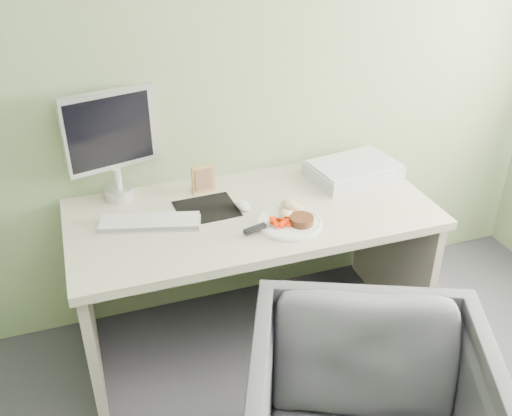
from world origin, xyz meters
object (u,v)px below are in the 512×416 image
object	(u,v)px
monitor	(112,140)
desk	(252,245)
plate	(289,223)
scanner	(353,171)

from	to	relation	value
monitor	desk	bearing A→B (deg)	-44.82
plate	scanner	xyz separation A→B (m)	(0.46, 0.31, 0.03)
monitor	plate	bearing A→B (deg)	-50.93
desk	scanner	world-z (taller)	scanner
desk	plate	world-z (taller)	plate
desk	plate	size ratio (longest dim) A/B	5.75
desk	scanner	bearing A→B (deg)	14.63
scanner	monitor	xyz separation A→B (m)	(-1.11, 0.16, 0.25)
scanner	monitor	distance (m)	1.15
desk	scanner	distance (m)	0.63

